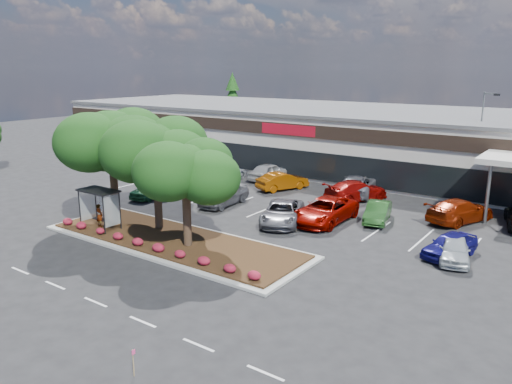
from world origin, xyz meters
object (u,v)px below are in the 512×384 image
Objects in this scene: car_0 at (152,188)px; survey_stake at (133,359)px; light_pole at (480,150)px; car_1 at (165,184)px.

survey_stake is at bearing -53.73° from car_0.
light_pole is 35.20m from survey_stake.
light_pole is 27.89m from car_0.
light_pole reaches higher than car_0.
car_1 reaches higher than survey_stake.
car_1 is (-18.25, 19.56, 0.11)m from survey_stake.
car_1 is at bearing 133.01° from survey_stake.
light_pole is at bearing 12.93° from car_1.
survey_stake is 26.75m from car_1.
survey_stake is at bearing -96.24° from light_pole.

